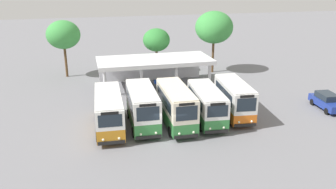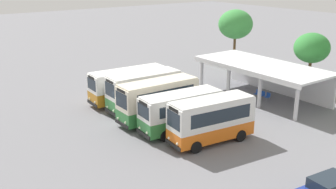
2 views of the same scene
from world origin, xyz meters
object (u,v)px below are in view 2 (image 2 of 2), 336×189
at_px(city_bus_second_in_row, 144,90).
at_px(waiting_chair_middle_seat, 268,96).
at_px(city_bus_fifth_blue, 211,119).
at_px(waiting_chair_end_by_column, 257,93).
at_px(city_bus_fourth_amber, 181,111).
at_px(waiting_chair_second_from_end, 262,95).
at_px(city_bus_middle_cream, 158,99).
at_px(city_bus_nearest_orange, 129,84).

distance_m(city_bus_second_in_row, waiting_chair_middle_seat, 12.22).
bearing_deg(city_bus_second_in_row, city_bus_fifth_blue, 1.24).
bearing_deg(waiting_chair_end_by_column, city_bus_fourth_amber, -78.50).
distance_m(waiting_chair_second_from_end, waiting_chair_middle_seat, 0.64).
xyz_separation_m(city_bus_fourth_amber, waiting_chair_end_by_column, (-2.32, 11.42, -1.24)).
height_order(city_bus_middle_cream, waiting_chair_second_from_end, city_bus_middle_cream).
relative_size(city_bus_middle_cream, city_bus_fourth_amber, 1.03).
relative_size(city_bus_fifth_blue, waiting_chair_end_by_column, 7.90).
height_order(city_bus_second_in_row, waiting_chair_end_by_column, city_bus_second_in_row).
bearing_deg(city_bus_middle_cream, city_bus_second_in_row, 170.40).
xyz_separation_m(city_bus_second_in_row, city_bus_middle_cream, (2.94, -0.50, 0.01)).
relative_size(city_bus_second_in_row, city_bus_middle_cream, 0.97).
xyz_separation_m(city_bus_nearest_orange, city_bus_second_in_row, (2.94, -0.16, 0.15)).
relative_size(city_bus_nearest_orange, city_bus_middle_cream, 1.10).
distance_m(city_bus_fifth_blue, waiting_chair_middle_seat, 11.71).
relative_size(city_bus_second_in_row, waiting_chair_end_by_column, 8.08).
bearing_deg(waiting_chair_middle_seat, city_bus_second_in_row, -113.53).
distance_m(city_bus_nearest_orange, waiting_chair_second_from_end, 13.13).
height_order(city_bus_nearest_orange, city_bus_second_in_row, city_bus_second_in_row).
distance_m(city_bus_nearest_orange, waiting_chair_middle_seat, 13.51).
relative_size(city_bus_fifth_blue, waiting_chair_middle_seat, 7.90).
xyz_separation_m(city_bus_middle_cream, city_bus_fourth_amber, (2.94, 0.15, -0.18)).
height_order(waiting_chair_end_by_column, waiting_chair_second_from_end, same).
relative_size(city_bus_second_in_row, waiting_chair_second_from_end, 8.08).
xyz_separation_m(city_bus_nearest_orange, waiting_chair_end_by_column, (6.50, 10.91, -1.26)).
bearing_deg(waiting_chair_middle_seat, city_bus_fourth_amber, -84.82).
xyz_separation_m(city_bus_nearest_orange, city_bus_fourth_amber, (8.83, -0.51, -0.02)).
bearing_deg(city_bus_fourth_amber, city_bus_nearest_orange, 176.68).
height_order(city_bus_fifth_blue, waiting_chair_middle_seat, city_bus_fifth_blue).
bearing_deg(waiting_chair_second_from_end, city_bus_fourth_amber, -81.64).
distance_m(city_bus_nearest_orange, waiting_chair_end_by_column, 12.76).
distance_m(waiting_chair_end_by_column, waiting_chair_middle_seat, 1.28).
bearing_deg(waiting_chair_end_by_column, city_bus_nearest_orange, -120.80).
relative_size(waiting_chair_second_from_end, waiting_chair_middle_seat, 1.00).
distance_m(city_bus_middle_cream, city_bus_fourth_amber, 2.95).
height_order(city_bus_middle_cream, waiting_chair_end_by_column, city_bus_middle_cream).
xyz_separation_m(city_bus_nearest_orange, waiting_chair_middle_seat, (7.79, 10.97, -1.26)).
height_order(city_bus_fifth_blue, waiting_chair_end_by_column, city_bus_fifth_blue).
xyz_separation_m(city_bus_fourth_amber, waiting_chair_second_from_end, (-1.68, 11.45, -1.24)).
bearing_deg(waiting_chair_end_by_column, waiting_chair_middle_seat, 2.52).
xyz_separation_m(city_bus_second_in_row, waiting_chair_second_from_end, (4.20, 11.10, -1.40)).
bearing_deg(city_bus_nearest_orange, city_bus_second_in_row, -3.08).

